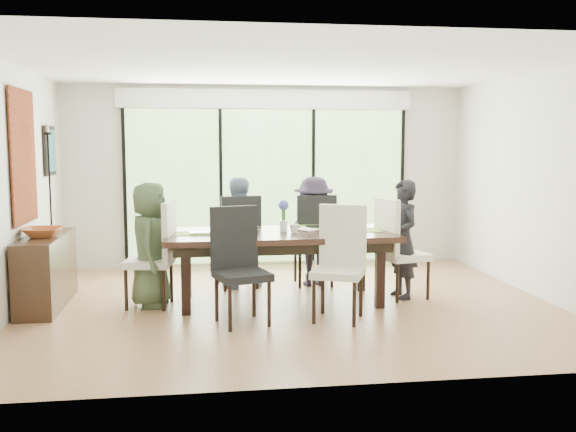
{
  "coord_description": "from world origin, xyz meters",
  "views": [
    {
      "loc": [
        -1.04,
        -7.14,
        1.85
      ],
      "look_at": [
        0.0,
        0.25,
        1.0
      ],
      "focal_mm": 40.0,
      "sensor_mm": 36.0,
      "label": 1
    }
  ],
  "objects": [
    {
      "name": "hyacinth_blooms",
      "position": [
        -0.06,
        0.22,
        1.13
      ],
      "size": [
        0.12,
        0.12,
        0.12
      ],
      "primitive_type": "sphere",
      "color": "#4754B3",
      "rests_on": "table_top"
    },
    {
      "name": "placemat_far_r",
      "position": [
        0.44,
        0.57,
        0.83
      ],
      "size": [
        0.48,
        0.35,
        0.01
      ],
      "primitive_type": "cube",
      "color": "olive",
      "rests_on": "table_top"
    },
    {
      "name": "foliage_mid",
      "position": [
        0.4,
        5.8,
        1.8
      ],
      "size": [
        4.0,
        4.0,
        4.0
      ],
      "primitive_type": "sphere",
      "color": "#14380F",
      "rests_on": "ground"
    },
    {
      "name": "chair_near_left",
      "position": [
        -0.61,
        -0.7,
        0.6
      ],
      "size": [
        0.63,
        0.63,
        1.21
      ],
      "primitive_type": null,
      "rotation": [
        0.0,
        0.0,
        0.29
      ],
      "color": "black",
      "rests_on": "floor"
    },
    {
      "name": "wall_left",
      "position": [
        -3.01,
        0.0,
        1.35
      ],
      "size": [
        0.02,
        5.0,
        2.7
      ],
      "primitive_type": "cube",
      "color": "beige",
      "rests_on": "floor"
    },
    {
      "name": "sideboard",
      "position": [
        -2.76,
        0.33,
        0.41
      ],
      "size": [
        0.41,
        1.44,
        0.81
      ],
      "primitive_type": "cube",
      "color": "black",
      "rests_on": "floor"
    },
    {
      "name": "person_far_right",
      "position": [
        0.44,
        1.0,
        0.71
      ],
      "size": [
        0.69,
        0.46,
        1.42
      ],
      "primitive_type": "imported",
      "rotation": [
        0.0,
        0.0,
        3.22
      ],
      "color": "#251E2D",
      "rests_on": "floor"
    },
    {
      "name": "person_far_left",
      "position": [
        -0.56,
        1.0,
        0.71
      ],
      "size": [
        0.73,
        0.54,
        1.42
      ],
      "primitive_type": "imported",
      "rotation": [
        0.0,
        0.0,
        3.34
      ],
      "color": "#748AA7",
      "rests_on": "floor"
    },
    {
      "name": "wall_right",
      "position": [
        3.01,
        0.0,
        1.35
      ],
      "size": [
        0.02,
        5.0,
        2.7
      ],
      "primitive_type": "cube",
      "color": "beige",
      "rests_on": "floor"
    },
    {
      "name": "platter_base",
      "position": [
        -0.66,
        -0.13,
        0.84
      ],
      "size": [
        0.29,
        0.29,
        0.03
      ],
      "primitive_type": "cube",
      "color": "white",
      "rests_on": "table_top"
    },
    {
      "name": "table_leg_br",
      "position": [
        0.97,
        0.6,
        0.38
      ],
      "size": [
        0.1,
        0.1,
        0.76
      ],
      "primitive_type": "cube",
      "color": "black",
      "rests_on": "floor"
    },
    {
      "name": "glass_doors",
      "position": [
        0.0,
        2.47,
        1.2
      ],
      "size": [
        4.2,
        0.02,
        2.3
      ],
      "primitive_type": "cube",
      "color": "#598C3F",
      "rests_on": "wall_back"
    },
    {
      "name": "chair_far_right",
      "position": [
        0.44,
        1.02,
        0.6
      ],
      "size": [
        0.51,
        0.51,
        1.21
      ],
      "primitive_type": null,
      "rotation": [
        0.0,
        0.0,
        3.13
      ],
      "color": "black",
      "rests_on": "floor"
    },
    {
      "name": "cup_c",
      "position": [
        0.69,
        0.27,
        0.88
      ],
      "size": [
        0.14,
        0.14,
        0.11
      ],
      "primitive_type": "imported",
      "rotation": [
        0.0,
        0.0,
        3.21
      ],
      "color": "white",
      "rests_on": "table_top"
    },
    {
      "name": "hyacinth_stems",
      "position": [
        -0.06,
        0.22,
        1.02
      ],
      "size": [
        0.04,
        0.04,
        0.18
      ],
      "primitive_type": "cylinder",
      "color": "#337226",
      "rests_on": "table_top"
    },
    {
      "name": "table_leg_bl",
      "position": [
        -1.19,
        0.6,
        0.38
      ],
      "size": [
        0.1,
        0.1,
        0.76
      ],
      "primitive_type": "cube",
      "color": "black",
      "rests_on": "floor"
    },
    {
      "name": "chair_left_end",
      "position": [
        -1.61,
        0.17,
        0.6
      ],
      "size": [
        0.58,
        0.58,
        1.21
      ],
      "primitive_type": null,
      "rotation": [
        0.0,
        0.0,
        -1.73
      ],
      "color": "silver",
      "rests_on": "floor"
    },
    {
      "name": "art_canvas",
      "position": [
        -2.95,
        1.7,
        1.75
      ],
      "size": [
        0.01,
        0.45,
        0.55
      ],
      "primitive_type": "cube",
      "color": "#195051",
      "rests_on": "wall_left"
    },
    {
      "name": "candlestick_shaft",
      "position": [
        -2.76,
        0.68,
        1.4
      ],
      "size": [
        0.02,
        0.02,
        1.13
      ],
      "primitive_type": "cylinder",
      "color": "black",
      "rests_on": "sideboard"
    },
    {
      "name": "chair_far_left",
      "position": [
        -0.56,
        1.02,
        0.6
      ],
      "size": [
        0.59,
        0.59,
        1.21
      ],
      "primitive_type": null,
      "rotation": [
        0.0,
        0.0,
        3.32
      ],
      "color": "black",
      "rests_on": "floor"
    },
    {
      "name": "tablet_far_l",
      "position": [
        -0.46,
        0.52,
        0.84
      ],
      "size": [
        0.29,
        0.2,
        0.01
      ],
      "primitive_type": "cube",
      "color": "black",
      "rests_on": "table_top"
    },
    {
      "name": "chair_right_end",
      "position": [
        1.39,
        0.17,
        0.6
      ],
      "size": [
        0.6,
        0.6,
        1.21
      ],
      "primitive_type": null,
      "rotation": [
        0.0,
        0.0,
        1.79
      ],
      "color": "white",
      "rests_on": "floor"
    },
    {
      "name": "foliage_left",
      "position": [
        -1.8,
        5.2,
        1.44
      ],
      "size": [
        3.2,
        3.2,
        3.2
      ],
      "primitive_type": "sphere",
      "color": "#14380F",
      "rests_on": "ground"
    },
    {
      "name": "laptop",
      "position": [
        -0.96,
        0.07,
        0.84
      ],
      "size": [
        0.39,
        0.27,
        0.03
      ],
      "primitive_type": "imported",
      "rotation": [
        0.0,
        0.0,
        0.12
      ],
      "color": "silver",
      "rests_on": "table_top"
    },
    {
      "name": "mullion_c",
      "position": [
        0.7,
        2.46,
        1.2
      ],
      "size": [
        0.05,
        0.04,
        2.3
      ],
      "primitive_type": "cube",
      "color": "black",
      "rests_on": "wall_back"
    },
    {
      "name": "ceiling",
      "position": [
        0.0,
        0.0,
        2.71
      ],
      "size": [
        6.0,
        5.0,
        0.01
      ],
      "primitive_type": "cube",
      "color": "white",
      "rests_on": "wall_back"
    },
    {
      "name": "placemat_right",
      "position": [
        0.84,
        0.17,
        0.83
      ],
      "size": [
        0.48,
        0.35,
        0.01
      ],
      "primitive_type": "cube",
      "color": "olive",
      "rests_on": "table_top"
    },
    {
      "name": "mullion_a",
      "position": [
        -2.1,
        2.46,
        1.2
      ],
      "size": [
        0.05,
        0.04,
        2.3
      ],
      "primitive_type": "cube",
      "color": "black",
      "rests_on": "wall_back"
    },
    {
      "name": "mullion_d",
      "position": [
        2.1,
        2.46,
        1.2
      ],
      "size": [
        0.05,
        0.04,
        2.3
      ],
      "primitive_type": "cube",
      "color": "black",
      "rests_on": "wall_back"
    },
    {
      "name": "floor",
      "position": [
        0.0,
        0.0,
        -0.01
      ],
      "size": [
        6.0,
        5.0,
        0.01
      ],
      "primitive_type": "cube",
      "color": "brown",
      "rests_on": "ground"
    },
    {
      "name": "person_left_end",
      "position": [
        -1.59,
        0.17,
        0.71
      ],
      "size": [
        0.46,
        0.69,
        1.42
      ],
      "primitive_type": "imported",
      "rotation": [
        0.0,
        0.0,
        1.51
      ],
      "color": "#3C4B32",
      "rests_on": "floor"
    },
    {
      "name": "bowl",
      "position": [
        -2.76,
        0.23,
        0.87
      ],
      "size": [
        0.43,
        0.43,
        0.1
      ],
      "primitive_type": "imported",
      "color": "brown",
      "rests_on": "sideboard"
    },
    {
      "name": "rail_top",
      "position": [
        0.0,
        4.2,
        0.55
      ],
      "size": [
        6.0,
        0.08,
        0.06
      ],
      "primitive_type": "cube",
      "color": "#533123",
      "rests_on": "deck"
    },
    {
      "name": "art_frame",
      "position": [
        -2.97,
        1.7,
        1.75
      ],
      "size": [
        0.03,
        0.55,
        0.65
      ],
      "primitive_type": "cube",
      "color": "black",
      "rests_on": "wall_left"
    },
    {
      "name": "foliage_far",
      "position": [
        -0.6,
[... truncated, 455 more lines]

